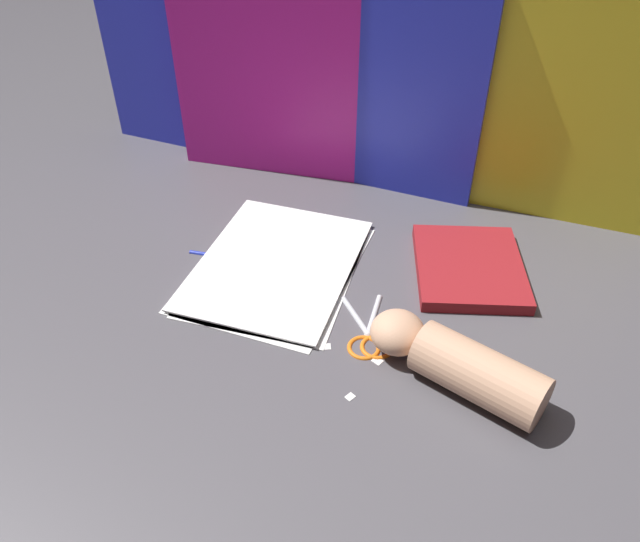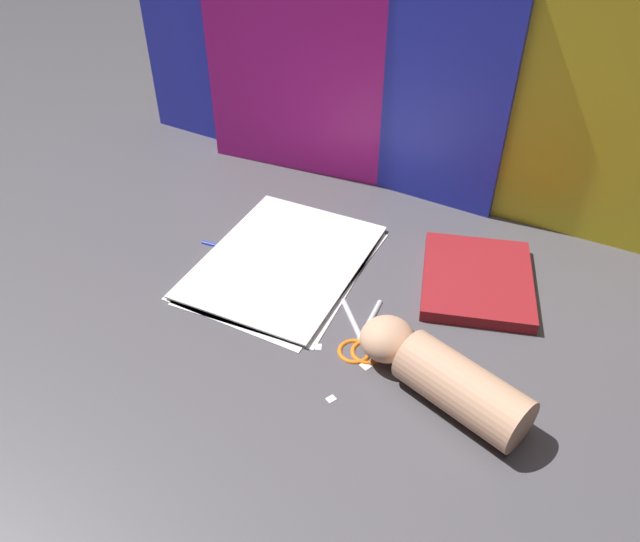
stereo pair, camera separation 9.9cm
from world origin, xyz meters
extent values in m
plane|color=#4C494F|center=(0.00, 0.00, 0.00)|extent=(6.00, 6.00, 0.00)
cube|color=#2833D1|center=(-0.24, 0.37, 0.22)|extent=(0.83, 0.05, 0.43)
cube|color=#D81E9E|center=(-0.01, 0.37, 0.30)|extent=(0.88, 0.11, 0.59)
cube|color=yellow|center=(0.26, 0.37, 0.25)|extent=(0.53, 0.02, 0.49)
cube|color=white|center=(-0.10, 0.03, 0.00)|extent=(0.29, 0.36, 0.00)
cube|color=white|center=(-0.10, 0.03, 0.00)|extent=(0.26, 0.34, 0.00)
cube|color=white|center=(-0.11, 0.03, 0.01)|extent=(0.27, 0.35, 0.00)
cube|color=maroon|center=(0.21, 0.14, 0.01)|extent=(0.24, 0.26, 0.02)
sphere|color=silver|center=(0.09, -0.07, 0.00)|extent=(0.01, 0.01, 0.01)
cylinder|color=silver|center=(0.06, -0.04, 0.00)|extent=(0.07, 0.07, 0.01)
torus|color=orange|center=(0.12, -0.09, 0.00)|extent=(0.07, 0.07, 0.01)
cylinder|color=silver|center=(0.09, -0.03, 0.00)|extent=(0.02, 0.09, 0.01)
torus|color=orange|center=(0.10, -0.10, 0.00)|extent=(0.06, 0.06, 0.01)
cylinder|color=tan|center=(0.27, -0.13, 0.04)|extent=(0.20, 0.13, 0.08)
ellipsoid|color=tan|center=(0.14, -0.09, 0.04)|extent=(0.10, 0.10, 0.06)
cube|color=white|center=(0.11, -0.20, 0.00)|extent=(0.02, 0.02, 0.00)
cube|color=white|center=(0.04, -0.12, 0.00)|extent=(0.02, 0.02, 0.00)
cube|color=white|center=(0.12, -0.12, 0.00)|extent=(0.02, 0.02, 0.00)
cube|color=white|center=(0.00, -0.12, 0.00)|extent=(0.02, 0.02, 0.00)
cylinder|color=#2333B2|center=(-0.19, 0.02, 0.00)|extent=(0.15, 0.03, 0.01)
camera|label=1|loc=(0.27, -0.74, 0.68)|focal=35.00mm
camera|label=2|loc=(0.36, -0.70, 0.68)|focal=35.00mm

